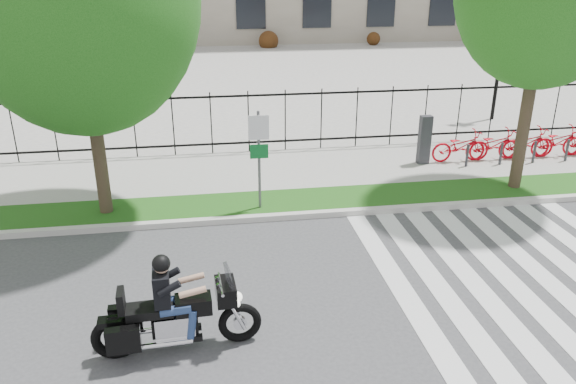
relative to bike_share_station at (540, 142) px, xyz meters
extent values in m
plane|color=#3E3E41|center=(-9.08, -7.20, -0.64)|extent=(120.00, 120.00, 0.00)
cube|color=beige|center=(-9.08, -3.10, -0.56)|extent=(60.00, 0.20, 0.15)
cube|color=#205515|center=(-9.08, -2.25, -0.56)|extent=(60.00, 1.50, 0.15)
cube|color=gray|center=(-9.08, 0.25, -0.56)|extent=(60.00, 3.50, 0.15)
cube|color=gray|center=(-9.08, 17.80, -0.59)|extent=(80.00, 34.00, 0.10)
cylinder|color=black|center=(0.92, 4.80, 1.36)|extent=(0.14, 0.14, 4.00)
cylinder|color=black|center=(0.92, 4.80, 3.26)|extent=(0.06, 0.70, 0.70)
sphere|color=white|center=(0.57, 4.80, 3.36)|extent=(0.36, 0.36, 0.36)
sphere|color=white|center=(1.27, 4.80, 3.36)|extent=(0.36, 0.36, 0.36)
cylinder|color=#31241B|center=(-13.05, -2.25, 1.26)|extent=(0.32, 0.32, 3.49)
cylinder|color=#31241B|center=(-2.08, -2.25, 1.49)|extent=(0.32, 0.32, 3.95)
cube|color=#2D2D33|center=(-3.88, 0.00, 0.26)|extent=(0.35, 0.25, 1.50)
imported|color=red|center=(-2.68, 0.00, 0.00)|extent=(1.85, 0.64, 0.97)
cylinder|color=#2D2D33|center=(-2.68, -0.50, -0.14)|extent=(0.08, 0.08, 0.70)
imported|color=red|center=(-1.58, 0.00, 0.00)|extent=(1.85, 0.64, 0.97)
cylinder|color=#2D2D33|center=(-1.58, -0.50, -0.14)|extent=(0.08, 0.08, 0.70)
imported|color=red|center=(-0.48, 0.00, 0.00)|extent=(1.85, 0.64, 0.97)
cylinder|color=#2D2D33|center=(-0.48, -0.50, -0.14)|extent=(0.08, 0.08, 0.70)
imported|color=red|center=(0.62, 0.00, 0.00)|extent=(1.85, 0.64, 0.97)
cylinder|color=#2D2D33|center=(0.62, -0.50, -0.14)|extent=(0.08, 0.08, 0.70)
cylinder|color=#59595B|center=(-9.22, -2.60, 0.76)|extent=(0.07, 0.07, 2.50)
cube|color=white|center=(-9.22, -2.64, 1.61)|extent=(0.50, 0.03, 0.60)
cube|color=#0C6626|center=(-9.22, -2.64, 1.01)|extent=(0.45, 0.03, 0.35)
torus|color=black|center=(-10.12, -7.77, -0.28)|extent=(0.73, 0.18, 0.73)
torus|color=black|center=(-12.12, -7.87, -0.28)|extent=(0.78, 0.20, 0.77)
cube|color=black|center=(-10.33, -7.78, 0.36)|extent=(0.35, 0.60, 0.32)
cube|color=#26262B|center=(-10.25, -7.77, 0.60)|extent=(0.19, 0.53, 0.32)
cube|color=silver|center=(-11.17, -7.82, -0.17)|extent=(0.65, 0.39, 0.42)
cube|color=black|center=(-10.85, -7.80, 0.18)|extent=(0.60, 0.39, 0.27)
cube|color=black|center=(-11.54, -7.84, 0.16)|extent=(0.76, 0.42, 0.15)
cube|color=black|center=(-11.96, -7.86, 0.39)|extent=(0.12, 0.36, 0.36)
cube|color=black|center=(-11.94, -8.18, -0.11)|extent=(0.54, 0.20, 0.42)
cube|color=black|center=(-11.97, -7.55, -0.11)|extent=(0.54, 0.20, 0.42)
cube|color=black|center=(-11.33, -7.83, 0.54)|extent=(0.27, 0.43, 0.55)
sphere|color=tan|center=(-11.29, -7.83, 0.94)|extent=(0.24, 0.24, 0.24)
sphere|color=black|center=(-11.29, -7.83, 0.98)|extent=(0.28, 0.28, 0.28)
camera|label=1|loc=(-10.52, -15.61, 5.28)|focal=35.00mm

